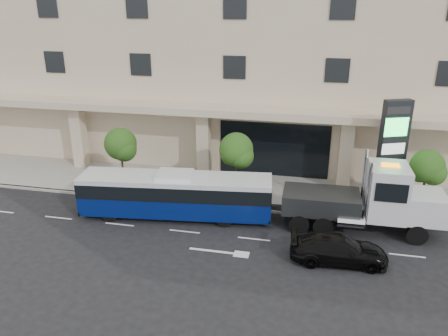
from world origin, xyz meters
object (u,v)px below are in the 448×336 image
object	(u,v)px
city_bus	(176,194)
black_sedan	(339,249)
signage_pylon	(392,153)
tow_truck	(369,201)

from	to	relation	value
city_bus	black_sedan	xyz separation A→B (m)	(9.50, -3.03, -0.78)
black_sedan	signage_pylon	bearing A→B (deg)	-27.03
city_bus	signage_pylon	world-z (taller)	signage_pylon
tow_truck	city_bus	bearing A→B (deg)	-177.39
tow_truck	signage_pylon	distance (m)	4.21
city_bus	tow_truck	size ratio (longest dim) A/B	1.18
black_sedan	signage_pylon	distance (m)	8.38
signage_pylon	black_sedan	bearing A→B (deg)	-135.50
tow_truck	signage_pylon	size ratio (longest dim) A/B	1.47
city_bus	tow_truck	xyz separation A→B (m)	(11.14, 0.65, 0.38)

